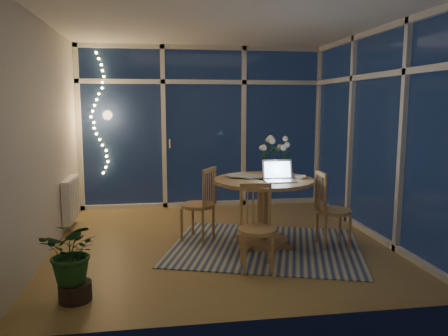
# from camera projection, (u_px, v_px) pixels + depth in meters

# --- Properties ---
(floor) EXTENTS (4.00, 4.00, 0.00)m
(floor) POSITION_uv_depth(u_px,v_px,m) (222.00, 241.00, 5.38)
(floor) COLOR olive
(floor) RESTS_ON ground
(ceiling) EXTENTS (4.00, 4.00, 0.00)m
(ceiling) POSITION_uv_depth(u_px,v_px,m) (222.00, 23.00, 5.00)
(ceiling) COLOR silver
(ceiling) RESTS_ON wall_back
(wall_back) EXTENTS (4.00, 0.04, 2.60)m
(wall_back) POSITION_uv_depth(u_px,v_px,m) (204.00, 127.00, 7.15)
(wall_back) COLOR beige
(wall_back) RESTS_ON floor
(wall_front) EXTENTS (4.00, 0.04, 2.60)m
(wall_front) POSITION_uv_depth(u_px,v_px,m) (262.00, 155.00, 3.24)
(wall_front) COLOR beige
(wall_front) RESTS_ON floor
(wall_left) EXTENTS (0.04, 4.00, 2.60)m
(wall_left) POSITION_uv_depth(u_px,v_px,m) (46.00, 138.00, 4.89)
(wall_left) COLOR beige
(wall_left) RESTS_ON floor
(wall_right) EXTENTS (0.04, 4.00, 2.60)m
(wall_right) POSITION_uv_depth(u_px,v_px,m) (379.00, 134.00, 5.49)
(wall_right) COLOR beige
(wall_right) RESTS_ON floor
(window_wall_back) EXTENTS (4.00, 0.10, 2.60)m
(window_wall_back) POSITION_uv_depth(u_px,v_px,m) (204.00, 127.00, 7.11)
(window_wall_back) COLOR silver
(window_wall_back) RESTS_ON floor
(window_wall_right) EXTENTS (0.10, 4.00, 2.60)m
(window_wall_right) POSITION_uv_depth(u_px,v_px,m) (376.00, 134.00, 5.49)
(window_wall_right) COLOR silver
(window_wall_right) RESTS_ON floor
(radiator) EXTENTS (0.10, 0.70, 0.58)m
(radiator) POSITION_uv_depth(u_px,v_px,m) (71.00, 199.00, 5.91)
(radiator) COLOR white
(radiator) RESTS_ON wall_left
(fairy_lights) EXTENTS (0.24, 0.10, 1.85)m
(fairy_lights) POSITION_uv_depth(u_px,v_px,m) (99.00, 114.00, 6.75)
(fairy_lights) COLOR #F5CB62
(fairy_lights) RESTS_ON window_wall_back
(garden_patio) EXTENTS (12.00, 6.00, 0.10)m
(garden_patio) POSITION_uv_depth(u_px,v_px,m) (212.00, 178.00, 10.35)
(garden_patio) COLOR black
(garden_patio) RESTS_ON ground
(garden_fence) EXTENTS (11.00, 0.08, 1.80)m
(garden_fence) POSITION_uv_depth(u_px,v_px,m) (189.00, 136.00, 10.63)
(garden_fence) COLOR #362313
(garden_fence) RESTS_ON ground
(neighbour_roof) EXTENTS (7.00, 3.00, 2.20)m
(neighbour_roof) POSITION_uv_depth(u_px,v_px,m) (191.00, 87.00, 13.42)
(neighbour_roof) COLOR #34373E
(neighbour_roof) RESTS_ON ground
(garden_shrubs) EXTENTS (0.90, 0.90, 0.90)m
(garden_shrubs) POSITION_uv_depth(u_px,v_px,m) (156.00, 167.00, 8.52)
(garden_shrubs) COLOR black
(garden_shrubs) RESTS_ON ground
(rug) EXTENTS (2.63, 2.35, 0.01)m
(rug) POSITION_uv_depth(u_px,v_px,m) (265.00, 247.00, 5.16)
(rug) COLOR #B5B193
(rug) RESTS_ON floor
(dining_table) EXTENTS (1.49, 1.49, 0.80)m
(dining_table) POSITION_uv_depth(u_px,v_px,m) (263.00, 212.00, 5.20)
(dining_table) COLOR #A97E4C
(dining_table) RESTS_ON floor
(chair_left) EXTENTS (0.59, 0.59, 0.93)m
(chair_left) POSITION_uv_depth(u_px,v_px,m) (197.00, 203.00, 5.38)
(chair_left) COLOR #A97E4C
(chair_left) RESTS_ON floor
(chair_right) EXTENTS (0.44, 0.44, 0.92)m
(chair_right) POSITION_uv_depth(u_px,v_px,m) (334.00, 209.00, 5.11)
(chair_right) COLOR #A97E4C
(chair_right) RESTS_ON floor
(chair_front) EXTENTS (0.45, 0.45, 0.88)m
(chair_front) POSITION_uv_depth(u_px,v_px,m) (257.00, 228.00, 4.40)
(chair_front) COLOR #A97E4C
(chair_front) RESTS_ON floor
(laptop) EXTENTS (0.35, 0.30, 0.26)m
(laptop) POSITION_uv_depth(u_px,v_px,m) (280.00, 170.00, 4.95)
(laptop) COLOR silver
(laptop) RESTS_ON dining_table
(flower_vase) EXTENTS (0.25, 0.25, 0.21)m
(flower_vase) POSITION_uv_depth(u_px,v_px,m) (275.00, 167.00, 5.40)
(flower_vase) COLOR white
(flower_vase) RESTS_ON dining_table
(bowl) EXTENTS (0.19, 0.19, 0.04)m
(bowl) POSITION_uv_depth(u_px,v_px,m) (300.00, 177.00, 5.16)
(bowl) COLOR white
(bowl) RESTS_ON dining_table
(newspapers) EXTENTS (0.50, 0.47, 0.02)m
(newspapers) POSITION_uv_depth(u_px,v_px,m) (247.00, 176.00, 5.28)
(newspapers) COLOR beige
(newspapers) RESTS_ON dining_table
(phone) EXTENTS (0.11, 0.06, 0.01)m
(phone) POSITION_uv_depth(u_px,v_px,m) (261.00, 179.00, 5.11)
(phone) COLOR black
(phone) RESTS_ON dining_table
(potted_plant) EXTENTS (0.63, 0.57, 0.76)m
(potted_plant) POSITION_uv_depth(u_px,v_px,m) (74.00, 258.00, 3.71)
(potted_plant) COLOR #18441D
(potted_plant) RESTS_ON floor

